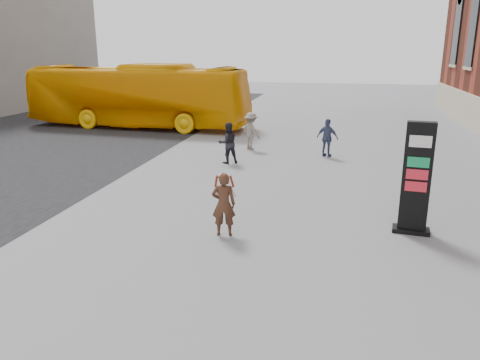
% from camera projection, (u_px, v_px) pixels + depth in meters
% --- Properties ---
extents(ground, '(100.00, 100.00, 0.00)m').
position_uv_depth(ground, '(235.00, 235.00, 11.25)').
color(ground, '#9E9EA3').
extents(info_pylon, '(0.91, 0.53, 2.72)m').
position_uv_depth(info_pylon, '(416.00, 179.00, 11.06)').
color(info_pylon, black).
rests_on(info_pylon, ground).
extents(woman, '(0.65, 0.61, 1.55)m').
position_uv_depth(woman, '(224.00, 203.00, 11.05)').
color(woman, '#412518').
rests_on(woman, ground).
extents(bus, '(12.63, 3.68, 3.47)m').
position_uv_depth(bus, '(138.00, 96.00, 25.94)').
color(bus, '#EBA004').
rests_on(bus, road).
extents(pedestrian_a, '(0.97, 0.91, 1.58)m').
position_uv_depth(pedestrian_a, '(228.00, 143.00, 18.02)').
color(pedestrian_a, black).
rests_on(pedestrian_a, ground).
extents(pedestrian_b, '(1.19, 1.12, 1.62)m').
position_uv_depth(pedestrian_b, '(251.00, 131.00, 20.49)').
color(pedestrian_b, gray).
rests_on(pedestrian_b, ground).
extents(pedestrian_c, '(0.99, 0.68, 1.56)m').
position_uv_depth(pedestrian_c, '(327.00, 138.00, 19.08)').
color(pedestrian_c, '#3E4A6C').
rests_on(pedestrian_c, ground).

